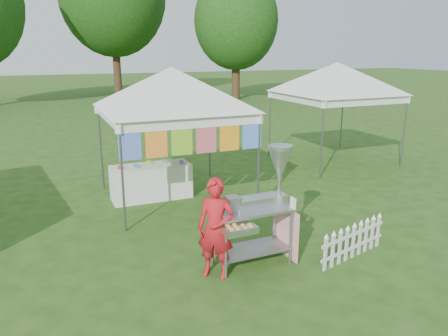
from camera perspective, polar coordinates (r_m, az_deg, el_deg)
name	(u,v)px	position (r m, az deg, el deg)	size (l,w,h in m)	color
ground	(239,264)	(7.23, 1.92, -12.46)	(120.00, 120.00, 0.00)	#244814
canopy_main	(171,67)	(9.69, -6.90, 12.92)	(4.24, 4.24, 3.45)	#59595E
canopy_right	(338,62)	(13.57, 14.62, 13.20)	(4.24, 4.24, 3.45)	#59595E
tree_right	(236,21)	(30.62, 1.60, 18.63)	(5.60, 5.60, 8.42)	#362713
donut_cart	(264,197)	(6.90, 5.22, -3.75)	(1.37, 0.96, 1.91)	gray
vendor	(216,229)	(6.57, -1.08, -7.92)	(0.57, 0.37, 1.55)	red
picket_fence	(353,242)	(7.62, 16.54, -9.21)	(1.57, 0.45, 0.56)	silver
display_table	(151,182)	(10.24, -9.49, -1.79)	(1.80, 0.70, 0.80)	white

